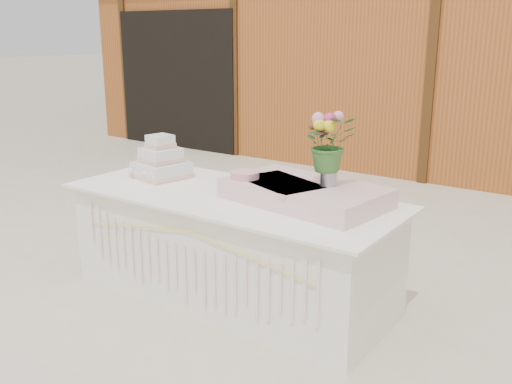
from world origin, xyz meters
TOP-DOWN VIEW (x-y plane):
  - ground at (0.00, 0.00)m, footprint 80.00×80.00m
  - barn at (-0.01, 5.99)m, footprint 12.60×4.60m
  - cake_table at (0.00, -0.00)m, footprint 2.40×1.00m
  - wedding_cake at (-0.74, 0.08)m, footprint 0.43×0.43m
  - pink_cake_stand at (0.11, 0.01)m, footprint 0.25×0.25m
  - satin_runner at (0.52, 0.12)m, footprint 1.11×0.73m
  - flower_vase at (0.66, 0.17)m, footprint 0.11×0.11m
  - bouquet at (0.66, 0.17)m, footprint 0.43×0.43m
  - loose_flowers at (-0.99, 0.07)m, footprint 0.28×0.40m

SIDE VIEW (x-z plane):
  - ground at x=0.00m, z-range 0.00..0.00m
  - cake_table at x=0.00m, z-range 0.00..0.77m
  - loose_flowers at x=-0.99m, z-range 0.77..0.79m
  - satin_runner at x=0.52m, z-range 0.77..0.90m
  - pink_cake_stand at x=0.11m, z-range 0.78..0.96m
  - wedding_cake at x=-0.74m, z-range 0.72..1.05m
  - flower_vase at x=0.66m, z-range 0.90..1.05m
  - bouquet at x=0.66m, z-range 1.05..1.41m
  - barn at x=-0.01m, z-range 0.03..3.33m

